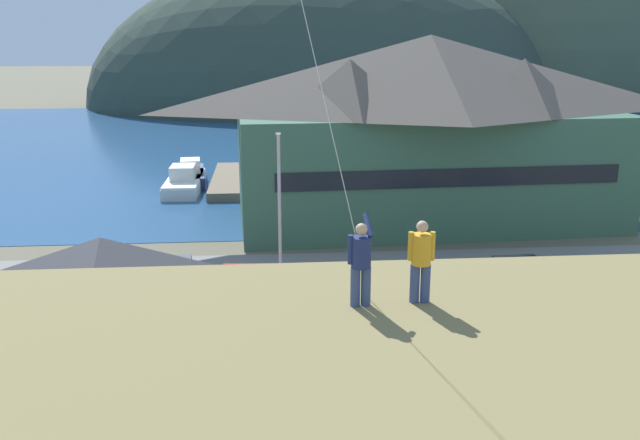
% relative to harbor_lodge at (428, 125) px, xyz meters
% --- Properties ---
extents(ground_plane, '(600.00, 600.00, 0.00)m').
position_rel_harbor_lodge_xyz_m(ground_plane, '(-8.01, -21.71, -6.52)').
color(ground_plane, '#66604C').
extents(parking_lot_pad, '(40.00, 20.00, 0.10)m').
position_rel_harbor_lodge_xyz_m(parking_lot_pad, '(-8.01, -16.71, -6.47)').
color(parking_lot_pad, gray).
rests_on(parking_lot_pad, ground).
extents(bay_water, '(360.00, 84.00, 0.03)m').
position_rel_harbor_lodge_xyz_m(bay_water, '(-8.01, 38.29, -6.51)').
color(bay_water, navy).
rests_on(bay_water, ground).
extents(far_hill_west_ridge, '(89.30, 67.63, 53.51)m').
position_rel_harbor_lodge_xyz_m(far_hill_west_ridge, '(1.12, 87.38, -6.52)').
color(far_hill_west_ridge, '#2D3D33').
rests_on(far_hill_west_ridge, ground).
extents(far_hill_east_peak, '(119.81, 59.36, 73.30)m').
position_rel_harbor_lodge_xyz_m(far_hill_east_peak, '(66.77, 93.63, -6.52)').
color(far_hill_east_peak, '#42513D').
rests_on(far_hill_east_peak, ground).
extents(harbor_lodge, '(26.69, 13.23, 12.24)m').
position_rel_harbor_lodge_xyz_m(harbor_lodge, '(0.00, 0.00, 0.00)').
color(harbor_lodge, '#38604C').
rests_on(harbor_lodge, ground).
extents(storage_shed_near_lot, '(7.43, 5.23, 4.57)m').
position_rel_harbor_lodge_xyz_m(storage_shed_near_lot, '(-17.08, -17.84, -4.15)').
color(storage_shed_near_lot, '#474C56').
rests_on(storage_shed_near_lot, ground).
extents(wharf_dock, '(3.20, 13.20, 0.70)m').
position_rel_harbor_lodge_xyz_m(wharf_dock, '(-13.59, 13.10, -6.17)').
color(wharf_dock, '#70604C').
rests_on(wharf_dock, ground).
extents(moored_boat_wharfside, '(2.75, 8.46, 2.16)m').
position_rel_harbor_lodge_xyz_m(moored_boat_wharfside, '(-17.31, 11.03, -5.80)').
color(moored_boat_wharfside, silver).
rests_on(moored_boat_wharfside, ground).
extents(moored_boat_outer_mooring, '(2.70, 8.27, 2.16)m').
position_rel_harbor_lodge_xyz_m(moored_boat_outer_mooring, '(-9.91, 15.36, -5.80)').
color(moored_boat_outer_mooring, '#A8A399').
rests_on(moored_boat_outer_mooring, ground).
extents(moored_boat_inner_slip, '(3.03, 7.42, 2.16)m').
position_rel_harbor_lodge_xyz_m(moored_boat_inner_slip, '(-17.08, 13.88, -5.80)').
color(moored_boat_inner_slip, navy).
rests_on(moored_boat_inner_slip, ground).
extents(parked_car_mid_row_near, '(4.34, 2.33, 1.82)m').
position_rel_harbor_lodge_xyz_m(parked_car_mid_row_near, '(-11.80, -14.36, -5.46)').
color(parked_car_mid_row_near, red).
rests_on(parked_car_mid_row_near, parking_lot_pad).
extents(parked_car_front_row_silver, '(4.23, 2.11, 1.82)m').
position_rel_harbor_lodge_xyz_m(parked_car_front_row_silver, '(2.61, -21.57, -5.46)').
color(parked_car_front_row_silver, '#9EA3A8').
rests_on(parked_car_front_row_silver, parking_lot_pad).
extents(parked_car_mid_row_far, '(4.36, 2.38, 1.82)m').
position_rel_harbor_lodge_xyz_m(parked_car_mid_row_far, '(-10.48, -22.23, -5.46)').
color(parked_car_mid_row_far, silver).
rests_on(parked_car_mid_row_far, parking_lot_pad).
extents(parked_car_lone_by_shed, '(4.26, 2.18, 1.82)m').
position_rel_harbor_lodge_xyz_m(parked_car_lone_by_shed, '(-5.03, -21.12, -5.46)').
color(parked_car_lone_by_shed, '#236633').
rests_on(parked_car_lone_by_shed, parking_lot_pad).
extents(parked_car_back_row_right, '(4.22, 2.09, 1.82)m').
position_rel_harbor_lodge_xyz_m(parked_car_back_row_right, '(1.27, -14.14, -5.46)').
color(parked_car_back_row_right, black).
rests_on(parked_car_back_row_right, parking_lot_pad).
extents(parking_light_pole, '(0.24, 0.78, 7.46)m').
position_rel_harbor_lodge_xyz_m(parking_light_pole, '(-10.01, -11.15, -2.15)').
color(parking_light_pole, '#ADADB2').
rests_on(parking_light_pole, parking_lot_pad).
extents(person_kite_flyer, '(0.52, 0.68, 1.86)m').
position_rel_harbor_lodge_xyz_m(person_kite_flyer, '(-8.76, -30.54, 1.13)').
color(person_kite_flyer, '#384770').
rests_on(person_kite_flyer, grassy_hill_foreground).
extents(person_companion, '(0.55, 0.40, 1.74)m').
position_rel_harbor_lodge_xyz_m(person_companion, '(-7.51, -30.45, 1.12)').
color(person_companion, '#384770').
rests_on(person_companion, grassy_hill_foreground).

